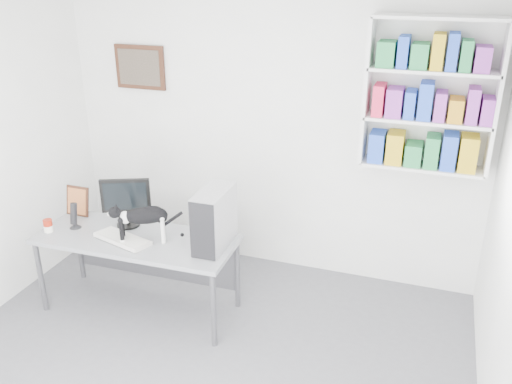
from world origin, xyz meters
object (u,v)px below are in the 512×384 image
speaker (74,215)px  cat (144,224)px  leaning_print (77,200)px  soup_can (48,226)px  pc_tower (214,219)px  keyboard (123,239)px  desk (139,273)px  bookshelf (430,96)px  monitor (126,202)px

speaker → cat: bearing=16.8°
speaker → leaning_print: size_ratio=0.85×
soup_can → leaning_print: bearing=84.3°
speaker → pc_tower: bearing=24.6°
keyboard → speaker: (-0.52, 0.08, 0.10)m
speaker → leaning_print: bearing=139.2°
desk → bookshelf: bearing=23.5°
keyboard → leaning_print: 0.73m
speaker → keyboard: bearing=11.5°
monitor → speaker: bearing=-178.6°
desk → cat: cat is taller
soup_can → bookshelf: bearing=21.7°
leaning_print → soup_can: size_ratio=2.51×
bookshelf → leaning_print: bookshelf is taller
desk → pc_tower: bearing=5.6°
bookshelf → desk: size_ratio=0.73×
bookshelf → speaker: 3.14m
desk → keyboard: 0.39m
pc_tower → monitor: bearing=173.2°
pc_tower → cat: 0.58m
bookshelf → keyboard: (-2.26, -1.11, -1.12)m
monitor → soup_can: bearing=-173.9°
bookshelf → speaker: bearing=-159.6°
speaker → soup_can: size_ratio=2.13×
monitor → pc_tower: 0.87m
desk → pc_tower: size_ratio=3.50×
leaning_print → pc_tower: bearing=-5.0°
desk → leaning_print: bearing=161.5°
desk → leaning_print: leaning_print is taller
keyboard → speaker: speaker is taller
bookshelf → pc_tower: bearing=-148.2°
speaker → soup_can: 0.23m
keyboard → speaker: 0.54m
pc_tower → soup_can: pc_tower is taller
monitor → cat: (0.30, -0.23, -0.06)m
pc_tower → speaker: bearing=-176.4°
pc_tower → soup_can: bearing=-171.5°
pc_tower → desk: bearing=-173.9°
keyboard → cat: cat is taller
monitor → pc_tower: (0.86, -0.09, 0.02)m
bookshelf → desk: bookshelf is taller
monitor → keyboard: 0.35m
monitor → pc_tower: size_ratio=0.92×
speaker → leaning_print: 0.27m
leaning_print → soup_can: 0.39m
bookshelf → soup_can: 3.35m
keyboard → monitor: bearing=127.9°
bookshelf → leaning_print: bearing=-164.7°
speaker → leaning_print: (-0.13, 0.24, 0.02)m
desk → monitor: 0.63m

